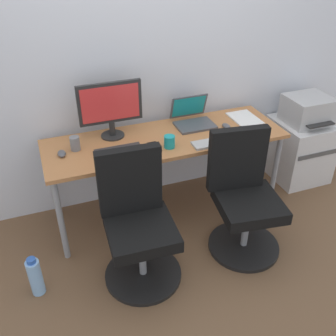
# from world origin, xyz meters

# --- Properties ---
(ground_plane) EXTENTS (5.28, 5.28, 0.00)m
(ground_plane) POSITION_xyz_m (0.00, 0.00, 0.00)
(ground_plane) COLOR brown
(back_wall) EXTENTS (4.40, 0.04, 2.60)m
(back_wall) POSITION_xyz_m (0.00, 0.38, 1.30)
(back_wall) COLOR silver
(back_wall) RESTS_ON ground
(desk) EXTENTS (1.86, 0.60, 0.72)m
(desk) POSITION_xyz_m (0.00, 0.00, 0.66)
(desk) COLOR #B77542
(desk) RESTS_ON ground
(office_chair_left) EXTENTS (0.54, 0.54, 0.94)m
(office_chair_left) POSITION_xyz_m (-0.41, -0.57, 0.42)
(office_chair_left) COLOR black
(office_chair_left) RESTS_ON ground
(office_chair_right) EXTENTS (0.54, 0.54, 0.94)m
(office_chair_right) POSITION_xyz_m (0.40, -0.57, 0.42)
(office_chair_right) COLOR black
(office_chair_right) RESTS_ON ground
(side_cabinet) EXTENTS (0.49, 0.53, 0.58)m
(side_cabinet) POSITION_xyz_m (1.39, 0.08, 0.29)
(side_cabinet) COLOR silver
(side_cabinet) RESTS_ON ground
(printer) EXTENTS (0.38, 0.40, 0.24)m
(printer) POSITION_xyz_m (1.39, 0.08, 0.70)
(printer) COLOR #B7B7B7
(printer) RESTS_ON side_cabinet
(water_bottle_on_floor) EXTENTS (0.09, 0.09, 0.31)m
(water_bottle_on_floor) POSITION_xyz_m (-1.11, -0.52, 0.15)
(water_bottle_on_floor) COLOR #8CBFF2
(water_bottle_on_floor) RESTS_ON ground
(desktop_monitor) EXTENTS (0.48, 0.18, 0.43)m
(desktop_monitor) POSITION_xyz_m (-0.38, 0.16, 0.97)
(desktop_monitor) COLOR #262626
(desktop_monitor) RESTS_ON desk
(open_laptop) EXTENTS (0.31, 0.29, 0.22)m
(open_laptop) POSITION_xyz_m (0.29, 0.15, 0.78)
(open_laptop) COLOR #4C4C51
(open_laptop) RESTS_ON desk
(keyboard_by_monitor) EXTENTS (0.34, 0.12, 0.02)m
(keyboard_by_monitor) POSITION_xyz_m (-0.39, -0.09, 0.73)
(keyboard_by_monitor) COLOR #2D2D2D
(keyboard_by_monitor) RESTS_ON desk
(keyboard_by_laptop) EXTENTS (0.34, 0.12, 0.02)m
(keyboard_by_laptop) POSITION_xyz_m (0.31, -0.22, 0.73)
(keyboard_by_laptop) COLOR #B7B7B7
(keyboard_by_laptop) RESTS_ON desk
(mouse_by_monitor) EXTENTS (0.06, 0.10, 0.03)m
(mouse_by_monitor) POSITION_xyz_m (0.51, -0.02, 0.74)
(mouse_by_monitor) COLOR #515156
(mouse_by_monitor) RESTS_ON desk
(mouse_by_laptop) EXTENTS (0.06, 0.10, 0.03)m
(mouse_by_laptop) POSITION_xyz_m (-0.79, -0.00, 0.74)
(mouse_by_laptop) COLOR #515156
(mouse_by_laptop) RESTS_ON desk
(coffee_mug) EXTENTS (0.08, 0.08, 0.09)m
(coffee_mug) POSITION_xyz_m (-0.03, -0.16, 0.77)
(coffee_mug) COLOR teal
(coffee_mug) RESTS_ON desk
(pen_cup) EXTENTS (0.07, 0.07, 0.10)m
(pen_cup) POSITION_xyz_m (-0.68, 0.05, 0.77)
(pen_cup) COLOR slate
(pen_cup) RESTS_ON desk
(phone_near_monitor) EXTENTS (0.07, 0.14, 0.01)m
(phone_near_monitor) POSITION_xyz_m (-0.13, -0.12, 0.73)
(phone_near_monitor) COLOR black
(phone_near_monitor) RESTS_ON desk
(paper_pile) EXTENTS (0.21, 0.30, 0.01)m
(paper_pile) POSITION_xyz_m (0.73, 0.07, 0.73)
(paper_pile) COLOR white
(paper_pile) RESTS_ON desk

